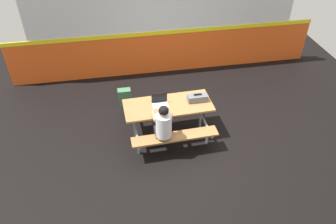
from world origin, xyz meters
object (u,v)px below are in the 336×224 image
Objects in this scene: laptop_silver at (160,103)px; picnic_table_main at (168,111)px; backpack_dark at (125,97)px; toolbox_grey at (197,98)px; student_nearer at (163,125)px.

picnic_table_main is at bearing -11.44° from laptop_silver.
laptop_silver is (-0.16, 0.03, 0.21)m from picnic_table_main.
laptop_silver reaches higher than backpack_dark.
backpack_dark is (-1.44, 1.13, -0.60)m from toolbox_grey.
laptop_silver is at bearing 179.20° from toolbox_grey.
student_nearer is 1.89m from backpack_dark.
laptop_silver is at bearing 85.86° from student_nearer.
picnic_table_main is 0.27m from laptop_silver.
student_nearer reaches higher than toolbox_grey.
laptop_silver is 0.82× the size of toolbox_grey.
student_nearer reaches higher than picnic_table_main.
backpack_dark is (-0.63, 1.71, -0.49)m from student_nearer.
toolbox_grey is 0.91× the size of backpack_dark.
toolbox_grey is 1.92m from backpack_dark.
toolbox_grey is (0.77, -0.01, 0.02)m from laptop_silver.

